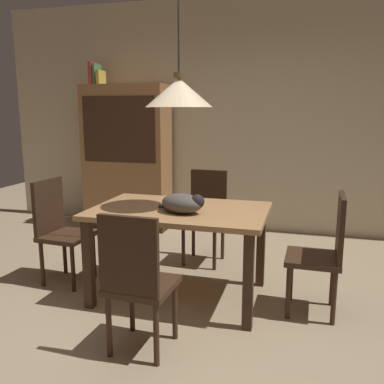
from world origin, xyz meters
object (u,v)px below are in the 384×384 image
at_px(hutch_bookcase, 127,160).
at_px(book_yellow_short, 101,78).
at_px(dining_table, 180,221).
at_px(book_red_tall, 94,74).
at_px(cat_sleeping, 183,203).
at_px(pendant_lamp, 179,92).
at_px(chair_right_side, 324,249).
at_px(chair_near_front, 137,278).
at_px(book_green_slim, 97,75).
at_px(chair_left_side, 59,226).
at_px(chair_far_back, 206,212).

bearing_deg(hutch_bookcase, book_yellow_short, 179.74).
height_order(dining_table, hutch_bookcase, hutch_bookcase).
bearing_deg(hutch_bookcase, book_red_tall, 179.80).
distance_m(cat_sleeping, book_red_tall, 2.92).
relative_size(cat_sleeping, book_red_tall, 1.43).
xyz_separation_m(dining_table, cat_sleeping, (0.07, -0.13, 0.18)).
bearing_deg(pendant_lamp, chair_right_side, -0.07).
bearing_deg(chair_near_front, book_green_slim, 121.57).
height_order(cat_sleeping, book_yellow_short, book_yellow_short).
bearing_deg(cat_sleeping, hutch_bookcase, 124.66).
bearing_deg(chair_left_side, hutch_bookcase, 95.36).
distance_m(dining_table, chair_near_front, 0.89).
height_order(cat_sleeping, hutch_bookcase, hutch_bookcase).
height_order(chair_left_side, cat_sleeping, chair_left_side).
distance_m(pendant_lamp, book_yellow_short, 2.49).
xyz_separation_m(cat_sleeping, hutch_bookcase, (-1.37, 1.99, 0.06)).
bearing_deg(cat_sleeping, chair_left_side, 173.48).
distance_m(cat_sleeping, pendant_lamp, 0.85).
distance_m(dining_table, hutch_bookcase, 2.28).
bearing_deg(chair_near_front, chair_far_back, 89.77).
xyz_separation_m(book_red_tall, book_green_slim, (0.05, 0.00, -0.01)).
xyz_separation_m(dining_table, chair_far_back, (0.00, 0.88, -0.14)).
bearing_deg(chair_left_side, chair_right_side, -0.17).
bearing_deg(book_red_tall, chair_near_front, -57.70).
relative_size(chair_left_side, chair_far_back, 1.00).
bearing_deg(dining_table, chair_far_back, 89.75).
bearing_deg(book_green_slim, chair_near_front, -58.43).
xyz_separation_m(dining_table, hutch_bookcase, (-1.30, 1.85, 0.24)).
relative_size(chair_right_side, pendant_lamp, 0.72).
distance_m(dining_table, chair_right_side, 1.14).
distance_m(cat_sleeping, book_green_slim, 2.89).
relative_size(dining_table, cat_sleeping, 3.49).
relative_size(dining_table, book_yellow_short, 7.00).
relative_size(chair_near_front, chair_far_back, 1.00).
distance_m(chair_left_side, pendant_lamp, 1.61).
height_order(book_red_tall, book_green_slim, book_red_tall).
bearing_deg(pendant_lamp, chair_near_front, -90.22).
distance_m(chair_left_side, hutch_bookcase, 1.89).
xyz_separation_m(dining_table, pendant_lamp, (-0.00, 0.00, 1.01)).
xyz_separation_m(chair_left_side, chair_far_back, (1.13, 0.87, 0.00)).
xyz_separation_m(chair_near_front, book_red_tall, (-1.73, 2.73, 1.48)).
xyz_separation_m(chair_left_side, book_yellow_short, (-0.50, 1.85, 1.43)).
bearing_deg(hutch_bookcase, dining_table, -54.92).
height_order(chair_right_side, book_yellow_short, book_yellow_short).
relative_size(dining_table, book_red_tall, 5.00).
distance_m(pendant_lamp, book_green_slim, 2.52).
xyz_separation_m(chair_near_front, pendant_lamp, (0.00, 0.88, 1.15)).
bearing_deg(dining_table, chair_left_side, 179.74).
relative_size(chair_right_side, chair_left_side, 1.00).
bearing_deg(chair_right_side, book_green_slim, 146.55).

